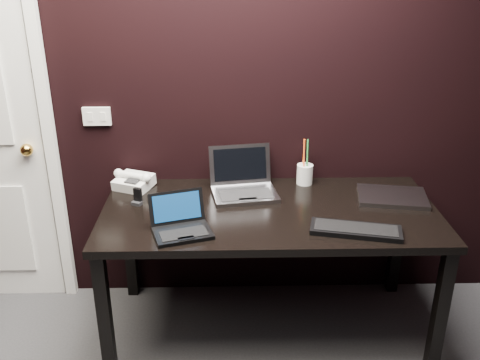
{
  "coord_description": "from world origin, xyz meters",
  "views": [
    {
      "loc": [
        0.09,
        -1.03,
        1.95
      ],
      "look_at": [
        0.15,
        1.35,
        0.92
      ],
      "focal_mm": 40.0,
      "sensor_mm": 36.0,
      "label": 1
    }
  ],
  "objects_px": {
    "ext_keyboard": "(356,230)",
    "mobile_phone": "(138,198)",
    "netbook": "(181,225)",
    "closed_laptop": "(392,197)",
    "pen_cup": "(305,173)",
    "desk": "(270,223)",
    "desk_phone": "(134,181)",
    "silver_laptop": "(244,186)"
  },
  "relations": [
    {
      "from": "desk_phone",
      "to": "mobile_phone",
      "type": "relative_size",
      "value": 2.76
    },
    {
      "from": "ext_keyboard",
      "to": "closed_laptop",
      "type": "height_order",
      "value": "ext_keyboard"
    },
    {
      "from": "netbook",
      "to": "closed_laptop",
      "type": "distance_m",
      "value": 1.14
    },
    {
      "from": "silver_laptop",
      "to": "netbook",
      "type": "bearing_deg",
      "value": -125.74
    },
    {
      "from": "desk_phone",
      "to": "mobile_phone",
      "type": "bearing_deg",
      "value": -75.7
    },
    {
      "from": "netbook",
      "to": "pen_cup",
      "type": "xyz_separation_m",
      "value": [
        0.65,
        0.55,
        0.03
      ]
    },
    {
      "from": "netbook",
      "to": "pen_cup",
      "type": "bearing_deg",
      "value": 40.13
    },
    {
      "from": "desk",
      "to": "ext_keyboard",
      "type": "height_order",
      "value": "ext_keyboard"
    },
    {
      "from": "silver_laptop",
      "to": "pen_cup",
      "type": "relative_size",
      "value": 1.44
    },
    {
      "from": "ext_keyboard",
      "to": "pen_cup",
      "type": "relative_size",
      "value": 1.67
    },
    {
      "from": "desk",
      "to": "desk_phone",
      "type": "xyz_separation_m",
      "value": [
        -0.73,
        0.28,
        0.12
      ]
    },
    {
      "from": "netbook",
      "to": "desk_phone",
      "type": "xyz_separation_m",
      "value": [
        -0.3,
        0.51,
        0.01
      ]
    },
    {
      "from": "silver_laptop",
      "to": "closed_laptop",
      "type": "height_order",
      "value": "silver_laptop"
    },
    {
      "from": "ext_keyboard",
      "to": "netbook",
      "type": "bearing_deg",
      "value": 178.25
    },
    {
      "from": "desk",
      "to": "netbook",
      "type": "height_order",
      "value": "netbook"
    },
    {
      "from": "silver_laptop",
      "to": "desk",
      "type": "bearing_deg",
      "value": -56.64
    },
    {
      "from": "closed_laptop",
      "to": "mobile_phone",
      "type": "relative_size",
      "value": 4.53
    },
    {
      "from": "netbook",
      "to": "mobile_phone",
      "type": "bearing_deg",
      "value": 129.28
    },
    {
      "from": "ext_keyboard",
      "to": "desk_phone",
      "type": "bearing_deg",
      "value": 154.43
    },
    {
      "from": "desk",
      "to": "desk_phone",
      "type": "relative_size",
      "value": 7.14
    },
    {
      "from": "netbook",
      "to": "mobile_phone",
      "type": "relative_size",
      "value": 3.67
    },
    {
      "from": "desk",
      "to": "mobile_phone",
      "type": "bearing_deg",
      "value": 173.65
    },
    {
      "from": "closed_laptop",
      "to": "silver_laptop",
      "type": "bearing_deg",
      "value": 173.66
    },
    {
      "from": "mobile_phone",
      "to": "pen_cup",
      "type": "xyz_separation_m",
      "value": [
        0.9,
        0.25,
        0.03
      ]
    },
    {
      "from": "pen_cup",
      "to": "desk",
      "type": "bearing_deg",
      "value": -124.24
    },
    {
      "from": "netbook",
      "to": "desk_phone",
      "type": "relative_size",
      "value": 1.33
    },
    {
      "from": "desk",
      "to": "closed_laptop",
      "type": "relative_size",
      "value": 4.35
    },
    {
      "from": "mobile_phone",
      "to": "desk",
      "type": "bearing_deg",
      "value": -6.35
    },
    {
      "from": "closed_laptop",
      "to": "pen_cup",
      "type": "bearing_deg",
      "value": 153.98
    },
    {
      "from": "desk",
      "to": "desk_phone",
      "type": "bearing_deg",
      "value": 159.01
    },
    {
      "from": "desk_phone",
      "to": "silver_laptop",
      "type": "bearing_deg",
      "value": -8.1
    },
    {
      "from": "ext_keyboard",
      "to": "pen_cup",
      "type": "bearing_deg",
      "value": 105.87
    },
    {
      "from": "ext_keyboard",
      "to": "mobile_phone",
      "type": "distance_m",
      "value": 1.11
    },
    {
      "from": "desk",
      "to": "netbook",
      "type": "relative_size",
      "value": 5.36
    },
    {
      "from": "ext_keyboard",
      "to": "desk_phone",
      "type": "height_order",
      "value": "desk_phone"
    },
    {
      "from": "desk_phone",
      "to": "desk",
      "type": "bearing_deg",
      "value": -20.99
    },
    {
      "from": "netbook",
      "to": "desk_phone",
      "type": "distance_m",
      "value": 0.59
    },
    {
      "from": "netbook",
      "to": "ext_keyboard",
      "type": "xyz_separation_m",
      "value": [
        0.81,
        -0.02,
        -0.02
      ]
    },
    {
      "from": "desk",
      "to": "netbook",
      "type": "distance_m",
      "value": 0.5
    },
    {
      "from": "desk",
      "to": "closed_laptop",
      "type": "bearing_deg",
      "value": 9.32
    },
    {
      "from": "ext_keyboard",
      "to": "pen_cup",
      "type": "xyz_separation_m",
      "value": [
        -0.16,
        0.57,
        0.05
      ]
    },
    {
      "from": "netbook",
      "to": "desk_phone",
      "type": "height_order",
      "value": "netbook"
    }
  ]
}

